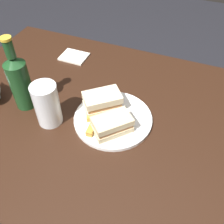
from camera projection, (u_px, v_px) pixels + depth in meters
name	position (u px, v px, depth m)	size (l,w,h in m)	color
ground_plane	(111.00, 210.00, 1.39)	(6.00, 6.00, 0.00)	black
dining_table	(111.00, 174.00, 1.12)	(1.25, 0.84, 0.74)	black
plate	(113.00, 119.00, 0.84)	(0.26, 0.26, 0.01)	white
sandwich_half_left	(102.00, 102.00, 0.84)	(0.14, 0.13, 0.06)	beige
sandwich_half_right	(112.00, 125.00, 0.78)	(0.13, 0.13, 0.05)	beige
potato_wedge_front	(93.00, 118.00, 0.82)	(0.04, 0.02, 0.02)	gold
potato_wedge_middle	(92.00, 129.00, 0.79)	(0.05, 0.02, 0.02)	gold
potato_wedge_back	(97.00, 108.00, 0.85)	(0.04, 0.02, 0.02)	#AD702D
potato_wedge_left_edge	(101.00, 127.00, 0.80)	(0.05, 0.02, 0.01)	gold
pint_glass	(48.00, 107.00, 0.80)	(0.08, 0.08, 0.15)	white
cider_bottle	(20.00, 81.00, 0.82)	(0.07, 0.07, 0.26)	#19421E
napkin	(74.00, 57.00, 1.09)	(0.11, 0.09, 0.01)	silver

